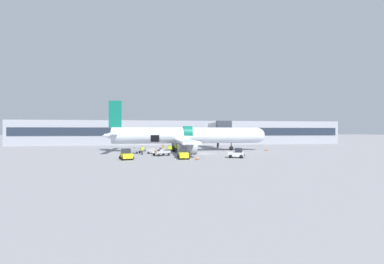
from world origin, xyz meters
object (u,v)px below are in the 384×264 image
Objects in this scene: baggage_tug_mid at (126,155)px; ground_crew_loader_b at (170,149)px; baggage_cart_loading at (156,151)px; ground_crew_loader_a at (142,150)px; baggage_tug_lead at (183,154)px; ground_crew_driver at (171,149)px; ground_crew_marshal at (176,148)px; airplane at (185,136)px; baggage_tug_rear at (237,154)px; baggage_cart_empty at (161,153)px; ground_crew_helper at (163,148)px; baggage_cart_queued at (133,151)px; ground_crew_supervisor at (169,149)px.

ground_crew_loader_b is at bearing 53.17° from baggage_tug_mid.
baggage_cart_loading is 3.43m from ground_crew_loader_a.
baggage_tug_lead reaches higher than baggage_tug_mid.
ground_crew_loader_a is at bearing 133.46° from baggage_tug_lead.
ground_crew_driver is 0.85× the size of ground_crew_marshal.
airplane is 11.48× the size of baggage_tug_mid.
baggage_tug_rear is at bearing -50.38° from ground_crew_marshal.
baggage_cart_empty is (-3.25, 5.09, -0.28)m from baggage_tug_lead.
baggage_cart_empty is 6.59m from ground_crew_helper.
ground_crew_loader_b is 1.74m from ground_crew_marshal.
baggage_tug_rear is at bearing 0.25° from baggage_tug_lead.
airplane is 6.32m from ground_crew_driver.
baggage_tug_rear is 16.49m from ground_crew_loader_a.
ground_crew_loader_a is 5.59m from ground_crew_loader_b.
ground_crew_loader_b reaches higher than baggage_cart_loading.
ground_crew_driver is at bearing 133.33° from baggage_tug_rear.
airplane is 8.93m from baggage_cart_loading.
ground_crew_marshal is at bearing 10.14° from ground_crew_driver.
ground_crew_marshal reaches higher than baggage_cart_queued.
airplane is at bearing 55.21° from ground_crew_driver.
baggage_tug_mid is 11.63m from ground_crew_loader_b.
ground_crew_supervisor is at bearing 141.84° from baggage_tug_rear.
baggage_tug_lead reaches higher than baggage_cart_empty.
baggage_cart_empty is (5.22, -5.54, -0.05)m from baggage_cart_queued.
ground_crew_supervisor is 3.76m from ground_crew_helper.
baggage_tug_lead is 13.60m from baggage_cart_queued.
baggage_cart_empty is 3.80m from ground_crew_loader_a.
airplane is at bearing 62.50° from ground_crew_supervisor.
ground_crew_marshal is (-0.32, 10.60, 0.20)m from baggage_tug_lead.
ground_crew_marshal is (-2.32, -4.65, -2.16)m from airplane.
airplane is at bearing 59.14° from ground_crew_loader_b.
baggage_cart_empty is at bearing 122.51° from baggage_tug_lead.
baggage_cart_loading is at bearing 152.25° from ground_crew_supervisor.
baggage_tug_rear is 1.71× the size of ground_crew_loader_b.
baggage_tug_mid is at bearing -90.16° from baggage_cart_queued.
baggage_tug_rear is at bearing -43.11° from ground_crew_loader_b.
baggage_tug_lead is (-1.99, -15.25, -2.36)m from airplane.
baggage_cart_loading is 2.36× the size of ground_crew_loader_b.
baggage_tug_rear is 14.27m from ground_crew_driver.
baggage_cart_loading is at bearing -135.35° from airplane.
baggage_cart_loading is at bearing 64.33° from baggage_tug_mid.
ground_crew_loader_b reaches higher than baggage_cart_empty.
baggage_tug_lead is 6.05m from baggage_cart_empty.
baggage_tug_mid reaches higher than ground_crew_driver.
baggage_cart_loading is 4.24m from baggage_cart_empty.
baggage_tug_lead is 9.48m from ground_crew_loader_b.
baggage_cart_empty is (-11.67, 5.06, -0.19)m from baggage_tug_rear.
ground_crew_helper is at bearing -143.03° from airplane.
ground_crew_loader_b reaches higher than ground_crew_driver.
baggage_tug_mid is 0.84× the size of baggage_cart_empty.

